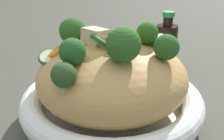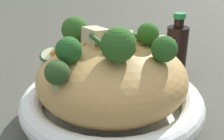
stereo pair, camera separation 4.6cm
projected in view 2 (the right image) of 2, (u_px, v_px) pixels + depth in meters
The scene contains 8 objects.
ground_plane at pixel (112, 117), 0.50m from camera, with size 3.00×3.00×0.00m, color #44453B.
serving_bowl at pixel (112, 104), 0.48m from camera, with size 0.31×0.31×0.06m.
noodle_heap at pixel (112, 77), 0.46m from camera, with size 0.25×0.25×0.14m.
broccoli_florets at pixel (105, 45), 0.40m from camera, with size 0.20×0.20×0.08m.
carrot_coins at pixel (94, 46), 0.44m from camera, with size 0.14×0.13×0.03m.
zucchini_slices at pixel (117, 44), 0.45m from camera, with size 0.15×0.21×0.05m.
chicken_chunks at pixel (117, 41), 0.44m from camera, with size 0.13×0.12×0.04m.
soy_sauce_bottle at pixel (176, 49), 0.65m from camera, with size 0.05×0.05×0.15m.
Camera 2 is at (0.32, -0.27, 0.28)m, focal length 44.49 mm.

